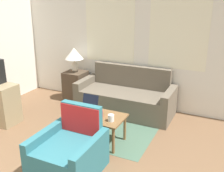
{
  "coord_description": "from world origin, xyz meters",
  "views": [
    {
      "loc": [
        1.61,
        -0.86,
        2.23
      ],
      "look_at": [
        -0.23,
        3.03,
        0.75
      ],
      "focal_mm": 42.0,
      "sensor_mm": 36.0,
      "label": 1
    }
  ],
  "objects_px": {
    "coffee_table": "(96,118)",
    "laptop": "(88,108)",
    "table_lamp": "(74,55)",
    "cup_yellow": "(111,118)",
    "armchair": "(70,153)",
    "cup_navy": "(100,114)",
    "couch": "(126,98)"
  },
  "relations": [
    {
      "from": "coffee_table",
      "to": "laptop",
      "type": "distance_m",
      "value": 0.24
    },
    {
      "from": "table_lamp",
      "to": "cup_yellow",
      "type": "xyz_separation_m",
      "value": [
        1.57,
        -1.46,
        -0.52
      ]
    },
    {
      "from": "armchair",
      "to": "cup_yellow",
      "type": "distance_m",
      "value": 0.81
    },
    {
      "from": "laptop",
      "to": "cup_navy",
      "type": "bearing_deg",
      "value": -20.59
    },
    {
      "from": "armchair",
      "to": "laptop",
      "type": "height_order",
      "value": "armchair"
    },
    {
      "from": "couch",
      "to": "table_lamp",
      "type": "bearing_deg",
      "value": 175.68
    },
    {
      "from": "coffee_table",
      "to": "cup_yellow",
      "type": "height_order",
      "value": "cup_yellow"
    },
    {
      "from": "armchair",
      "to": "couch",
      "type": "bearing_deg",
      "value": 91.73
    },
    {
      "from": "cup_yellow",
      "to": "table_lamp",
      "type": "bearing_deg",
      "value": 137.23
    },
    {
      "from": "couch",
      "to": "cup_yellow",
      "type": "bearing_deg",
      "value": -76.91
    },
    {
      "from": "couch",
      "to": "cup_navy",
      "type": "height_order",
      "value": "couch"
    },
    {
      "from": "armchair",
      "to": "laptop",
      "type": "distance_m",
      "value": 0.96
    },
    {
      "from": "laptop",
      "to": "cup_navy",
      "type": "relative_size",
      "value": 2.8
    },
    {
      "from": "table_lamp",
      "to": "cup_navy",
      "type": "height_order",
      "value": "table_lamp"
    },
    {
      "from": "coffee_table",
      "to": "laptop",
      "type": "bearing_deg",
      "value": 157.59
    },
    {
      "from": "couch",
      "to": "coffee_table",
      "type": "distance_m",
      "value": 1.28
    },
    {
      "from": "couch",
      "to": "armchair",
      "type": "xyz_separation_m",
      "value": [
        0.06,
        -2.09,
        -0.02
      ]
    },
    {
      "from": "couch",
      "to": "cup_navy",
      "type": "xyz_separation_m",
      "value": [
        0.1,
        -1.3,
        0.23
      ]
    },
    {
      "from": "coffee_table",
      "to": "laptop",
      "type": "relative_size",
      "value": 3.0
    },
    {
      "from": "armchair",
      "to": "laptop",
      "type": "relative_size",
      "value": 2.78
    },
    {
      "from": "coffee_table",
      "to": "table_lamp",
      "type": "bearing_deg",
      "value": 132.82
    },
    {
      "from": "table_lamp",
      "to": "cup_yellow",
      "type": "height_order",
      "value": "table_lamp"
    },
    {
      "from": "coffee_table",
      "to": "cup_yellow",
      "type": "bearing_deg",
      "value": -15.55
    },
    {
      "from": "armchair",
      "to": "cup_yellow",
      "type": "bearing_deg",
      "value": 70.8
    },
    {
      "from": "couch",
      "to": "coffee_table",
      "type": "relative_size",
      "value": 2.11
    },
    {
      "from": "coffee_table",
      "to": "laptop",
      "type": "height_order",
      "value": "laptop"
    },
    {
      "from": "cup_navy",
      "to": "cup_yellow",
      "type": "xyz_separation_m",
      "value": [
        0.22,
        -0.06,
        -0.0
      ]
    },
    {
      "from": "laptop",
      "to": "cup_yellow",
      "type": "bearing_deg",
      "value": -18.34
    },
    {
      "from": "cup_navy",
      "to": "laptop",
      "type": "bearing_deg",
      "value": 159.41
    },
    {
      "from": "table_lamp",
      "to": "laptop",
      "type": "height_order",
      "value": "table_lamp"
    },
    {
      "from": "cup_navy",
      "to": "couch",
      "type": "bearing_deg",
      "value": 94.35
    },
    {
      "from": "table_lamp",
      "to": "cup_navy",
      "type": "xyz_separation_m",
      "value": [
        1.36,
        -1.4,
        -0.52
      ]
    }
  ]
}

